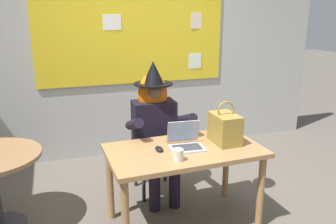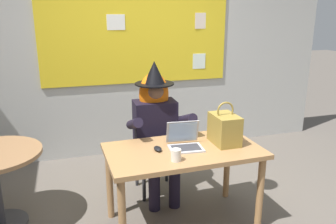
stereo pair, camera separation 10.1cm
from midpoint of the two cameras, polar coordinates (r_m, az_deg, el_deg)
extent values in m
cube|color=#B2B2AD|center=(4.49, -6.51, 9.52)|extent=(5.32, 0.10, 2.62)
cube|color=yellow|center=(4.41, -6.43, 12.52)|extent=(2.40, 0.02, 1.20)
cube|color=white|center=(4.68, 3.88, 8.48)|extent=(0.18, 0.01, 0.20)
cube|color=#F4E0C6|center=(4.65, 4.17, 14.94)|extent=(0.17, 0.01, 0.20)
cube|color=white|center=(4.34, -10.01, 14.53)|extent=(0.22, 0.01, 0.19)
cube|color=#A37547|center=(2.92, 1.72, -6.47)|extent=(1.32, 0.75, 0.04)
cylinder|color=#A37547|center=(2.69, -8.20, -17.53)|extent=(0.06, 0.06, 0.68)
cylinder|color=#A37547|center=(3.11, 14.28, -12.94)|extent=(0.06, 0.06, 0.68)
cylinder|color=#A37547|center=(3.20, -10.54, -11.81)|extent=(0.06, 0.06, 0.68)
cylinder|color=#A37547|center=(3.55, 8.85, -8.73)|extent=(0.06, 0.06, 0.68)
cube|color=#2D3347|center=(3.56, -3.04, -6.69)|extent=(0.42, 0.42, 0.04)
cube|color=#2D3347|center=(3.65, -3.94, -2.03)|extent=(0.38, 0.04, 0.45)
cylinder|color=#262628|center=(3.56, 0.47, -10.78)|extent=(0.04, 0.04, 0.42)
cylinder|color=#262628|center=(3.47, -4.93, -11.58)|extent=(0.04, 0.04, 0.42)
cylinder|color=#262628|center=(3.85, -1.26, -8.60)|extent=(0.04, 0.04, 0.42)
cylinder|color=#262628|center=(3.77, -6.24, -9.27)|extent=(0.04, 0.04, 0.42)
cylinder|color=black|center=(3.37, 0.23, -12.08)|extent=(0.11, 0.11, 0.46)
cylinder|color=black|center=(3.32, -3.15, -12.55)|extent=(0.11, 0.11, 0.46)
cylinder|color=black|center=(3.40, -0.62, -6.92)|extent=(0.16, 0.42, 0.15)
cylinder|color=black|center=(3.35, -3.93, -7.30)|extent=(0.16, 0.42, 0.15)
cube|color=black|center=(3.48, -3.20, -2.32)|extent=(0.43, 0.27, 0.52)
cylinder|color=black|center=(3.30, 1.95, -1.24)|extent=(0.10, 0.47, 0.24)
cylinder|color=black|center=(3.18, -6.59, -2.03)|extent=(0.10, 0.47, 0.24)
sphere|color=brown|center=(3.38, -3.30, 3.47)|extent=(0.20, 0.20, 0.20)
ellipsoid|color=orange|center=(3.42, -3.41, 2.93)|extent=(0.31, 0.23, 0.44)
cylinder|color=black|center=(3.37, -3.32, 4.72)|extent=(0.39, 0.39, 0.01)
cone|color=black|center=(3.35, -3.35, 6.59)|extent=(0.21, 0.21, 0.22)
cube|color=#B7B7BC|center=(2.91, 2.22, -6.05)|extent=(0.30, 0.23, 0.01)
cube|color=#333338|center=(2.90, 2.22, -5.91)|extent=(0.25, 0.17, 0.00)
cube|color=#B7B7BC|center=(2.98, 1.58, -3.25)|extent=(0.29, 0.08, 0.20)
cube|color=#99B7E0|center=(2.97, 1.62, -3.36)|extent=(0.25, 0.07, 0.18)
ellipsoid|color=black|center=(2.87, -2.51, -6.17)|extent=(0.07, 0.11, 0.03)
cube|color=olive|center=(3.04, 8.51, -2.75)|extent=(0.20, 0.30, 0.26)
torus|color=olive|center=(2.99, 8.65, 0.34)|extent=(0.16, 0.02, 0.16)
cylinder|color=silver|center=(2.67, 0.65, -7.18)|extent=(0.08, 0.08, 0.09)
camera|label=1|loc=(0.05, -90.93, -0.27)|focal=36.54mm
camera|label=2|loc=(0.05, 89.07, 0.27)|focal=36.54mm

